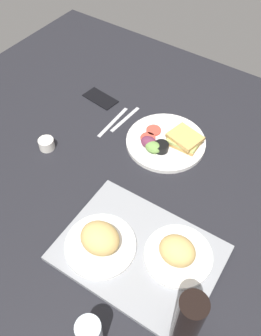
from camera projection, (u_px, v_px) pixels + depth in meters
ground_plane at (140, 175)px, 124.72cm from camera, size 190.00×150.00×3.00cm
serving_tray at (139, 253)px, 103.44cm from camera, size 46.14×34.57×1.60cm
bread_plate_near at (178, 253)px, 99.25cm from camera, size 19.40×19.40×8.48cm
bread_plate_far at (100, 241)px, 101.11cm from camera, size 20.68×20.68×9.23cm
plate_with_salad at (168, 142)px, 130.57cm from camera, size 29.16×29.16×5.40cm
drinking_glass at (90, 335)px, 83.87cm from camera, size 6.07×6.07×12.92cm
soda_bottle at (187, 322)px, 80.47cm from camera, size 6.40×6.40×23.96cm
espresso_cup at (47, 144)px, 129.47cm from camera, size 5.60×5.60×4.00cm
fork at (125, 119)px, 140.44cm from camera, size 2.25×17.05×0.50cm
knife at (113, 122)px, 139.43cm from camera, size 2.04×19.04×0.50cm
cell_phone at (100, 98)px, 148.39cm from camera, size 15.12×8.77×0.80cm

